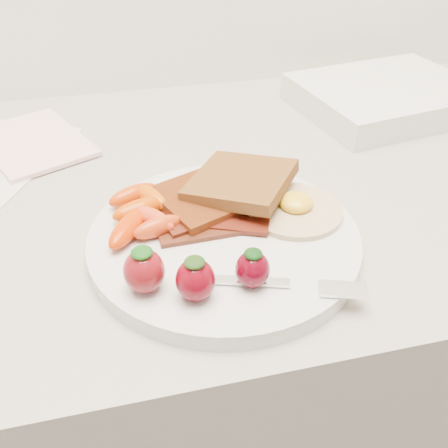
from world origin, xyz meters
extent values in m
cube|color=gray|center=(0.00, 1.70, 0.45)|extent=(2.00, 0.60, 0.90)
cylinder|color=silver|center=(0.01, 1.56, 0.91)|extent=(0.27, 0.27, 0.02)
cube|color=#321706|center=(0.00, 1.61, 0.93)|extent=(0.12, 0.12, 0.01)
cube|color=#4B2912|center=(0.04, 1.62, 0.94)|extent=(0.14, 0.14, 0.02)
cylinder|color=beige|center=(0.09, 1.58, 0.92)|extent=(0.13, 0.13, 0.01)
ellipsoid|color=yellow|center=(0.09, 1.58, 0.93)|extent=(0.05, 0.05, 0.02)
cube|color=black|center=(-0.01, 1.56, 0.92)|extent=(0.10, 0.03, 0.00)
cube|color=#3E0E0D|center=(0.01, 1.57, 0.92)|extent=(0.10, 0.06, 0.00)
cube|color=#350A09|center=(0.00, 1.58, 0.92)|extent=(0.10, 0.05, 0.00)
ellipsoid|color=#BE4100|center=(-0.07, 1.61, 0.93)|extent=(0.06, 0.04, 0.02)
ellipsoid|color=red|center=(-0.06, 1.59, 0.93)|extent=(0.05, 0.05, 0.02)
ellipsoid|color=#C12E00|center=(-0.08, 1.57, 0.93)|extent=(0.05, 0.07, 0.02)
ellipsoid|color=#CD5303|center=(-0.06, 1.63, 0.93)|extent=(0.05, 0.06, 0.02)
ellipsoid|color=#C23805|center=(-0.07, 1.63, 0.93)|extent=(0.06, 0.04, 0.02)
ellipsoid|color=red|center=(-0.06, 1.57, 0.93)|extent=(0.05, 0.03, 0.02)
ellipsoid|color=maroon|center=(-0.08, 1.50, 0.94)|extent=(0.04, 0.04, 0.04)
ellipsoid|color=#10490E|center=(-0.08, 1.50, 0.96)|extent=(0.02, 0.02, 0.01)
ellipsoid|color=#63030F|center=(-0.04, 1.48, 0.94)|extent=(0.03, 0.03, 0.04)
ellipsoid|color=#1A370E|center=(-0.04, 1.48, 0.96)|extent=(0.02, 0.02, 0.01)
ellipsoid|color=#51010F|center=(0.02, 1.48, 0.93)|extent=(0.03, 0.03, 0.03)
ellipsoid|color=#0B330A|center=(0.02, 1.48, 0.95)|extent=(0.02, 0.02, 0.01)
cube|color=white|center=(0.00, 1.49, 0.92)|extent=(0.10, 0.04, 0.00)
cube|color=white|center=(0.09, 1.45, 0.92)|extent=(0.05, 0.03, 0.00)
cube|color=#F6C4C6|center=(-0.19, 1.83, 0.91)|extent=(0.18, 0.21, 0.01)
cube|color=silver|center=(0.33, 1.83, 0.92)|extent=(0.29, 0.25, 0.04)
camera|label=1|loc=(-0.08, 1.18, 1.22)|focal=40.00mm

